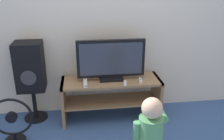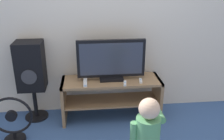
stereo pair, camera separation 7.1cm
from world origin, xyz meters
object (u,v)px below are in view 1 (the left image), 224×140
(child, at_px, (150,133))
(floor_fan, at_px, (12,124))
(television, at_px, (111,60))
(speaker_tower, at_px, (30,69))
(remote_primary, at_px, (140,80))
(game_console, at_px, (85,83))
(remote_secondary, at_px, (125,83))

(child, xyz_separation_m, floor_fan, (-1.35, 0.68, -0.24))
(television, distance_m, speaker_tower, 1.00)
(remote_primary, distance_m, child, 1.01)
(child, bearing_deg, game_console, 118.35)
(television, relative_size, remote_primary, 6.28)
(television, height_order, floor_fan, television)
(remote_primary, bearing_deg, remote_secondary, -164.73)
(game_console, bearing_deg, remote_primary, 0.60)
(remote_secondary, xyz_separation_m, speaker_tower, (-1.14, 0.24, 0.15))
(television, xyz_separation_m, speaker_tower, (-0.99, 0.08, -0.09))
(floor_fan, bearing_deg, remote_primary, 11.84)
(child, height_order, speaker_tower, speaker_tower)
(game_console, height_order, speaker_tower, speaker_tower)
(game_console, relative_size, speaker_tower, 0.18)
(television, bearing_deg, floor_fan, -159.66)
(television, relative_size, floor_fan, 1.50)
(speaker_tower, bearing_deg, floor_fan, -107.06)
(television, height_order, speaker_tower, television)
(remote_secondary, bearing_deg, child, -86.53)
(game_console, distance_m, remote_secondary, 0.48)
(child, height_order, floor_fan, child)
(game_console, bearing_deg, child, -61.65)
(game_console, distance_m, floor_fan, 0.92)
(remote_secondary, bearing_deg, game_console, 174.17)
(remote_primary, bearing_deg, game_console, -179.40)
(game_console, xyz_separation_m, speaker_tower, (-0.66, 0.19, 0.14))
(television, xyz_separation_m, game_console, (-0.33, -0.12, -0.23))
(remote_secondary, bearing_deg, floor_fan, -168.71)
(remote_primary, bearing_deg, floor_fan, -168.16)
(game_console, height_order, floor_fan, game_console)
(speaker_tower, xyz_separation_m, floor_fan, (-0.15, -0.50, -0.45))
(remote_primary, distance_m, floor_fan, 1.56)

